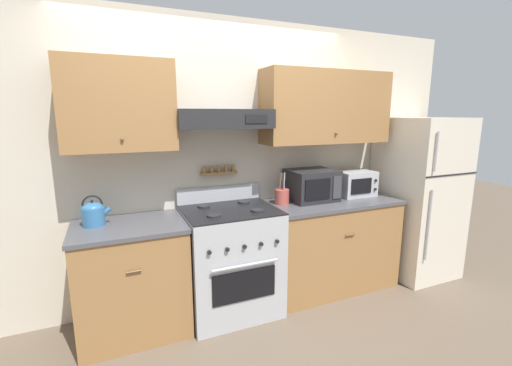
{
  "coord_description": "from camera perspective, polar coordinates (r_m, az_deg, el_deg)",
  "views": [
    {
      "loc": [
        -0.91,
        -2.36,
        1.72
      ],
      "look_at": [
        0.23,
        0.26,
        1.14
      ],
      "focal_mm": 24.0,
      "sensor_mm": 36.0,
      "label": 1
    }
  ],
  "objects": [
    {
      "name": "utensil_crock",
      "position": [
        3.2,
        4.34,
        -2.19
      ],
      "size": [
        0.13,
        0.13,
        0.29
      ],
      "color": "#B24C42",
      "rests_on": "counter_right"
    },
    {
      "name": "refrigerator",
      "position": [
        4.08,
        25.3,
        -2.11
      ],
      "size": [
        0.7,
        0.77,
        1.68
      ],
      "color": "beige",
      "rests_on": "ground_plane"
    },
    {
      "name": "microwave",
      "position": [
        3.37,
        9.24,
        -0.34
      ],
      "size": [
        0.45,
        0.38,
        0.3
      ],
      "color": "#232326",
      "rests_on": "counter_right"
    },
    {
      "name": "tea_kettle",
      "position": [
        2.85,
        -25.47,
        -4.55
      ],
      "size": [
        0.21,
        0.16,
        0.24
      ],
      "color": "teal",
      "rests_on": "counter_left"
    },
    {
      "name": "counter_left",
      "position": [
        2.97,
        -19.86,
        -14.68
      ],
      "size": [
        0.83,
        0.64,
        0.89
      ],
      "color": "olive",
      "rests_on": "ground_plane"
    },
    {
      "name": "wall_back",
      "position": [
        3.13,
        -4.6,
        6.23
      ],
      "size": [
        5.2,
        0.46,
        2.55
      ],
      "color": "beige",
      "rests_on": "ground_plane"
    },
    {
      "name": "toaster_oven",
      "position": [
        3.65,
        16.18,
        -0.08
      ],
      "size": [
        0.38,
        0.28,
        0.25
      ],
      "color": "#ADAFB5",
      "rests_on": "counter_right"
    },
    {
      "name": "counter_right",
      "position": [
        3.55,
        12.08,
        -9.83
      ],
      "size": [
        1.32,
        0.64,
        0.89
      ],
      "color": "olive",
      "rests_on": "ground_plane"
    },
    {
      "name": "ground_plane",
      "position": [
        3.05,
        -2.11,
        -22.86
      ],
      "size": [
        16.0,
        16.0,
        0.0
      ],
      "primitive_type": "plane",
      "color": "brown"
    },
    {
      "name": "stove_range",
      "position": [
        3.07,
        -4.24,
        -12.65
      ],
      "size": [
        0.78,
        0.68,
        1.07
      ],
      "color": "#ADAFB5",
      "rests_on": "ground_plane"
    }
  ]
}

